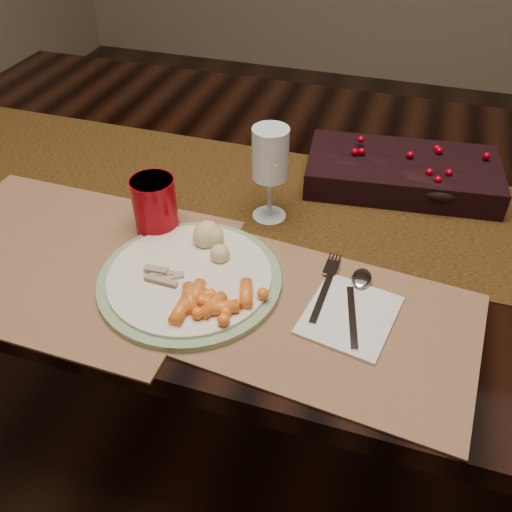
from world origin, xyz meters
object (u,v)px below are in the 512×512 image
(dinner_plate, at_px, (190,278))
(turkey_shreds, at_px, (160,274))
(napkin, at_px, (350,315))
(red_cup, at_px, (155,206))
(mashed_potatoes, at_px, (208,239))
(wine_glass, at_px, (270,175))
(baby_carrots, at_px, (218,298))
(dining_table, at_px, (277,317))
(centerpiece, at_px, (403,168))
(placemat_main, at_px, (336,324))

(dinner_plate, bearing_deg, turkey_shreds, -156.21)
(napkin, distance_m, red_cup, 0.37)
(dinner_plate, distance_m, mashed_potatoes, 0.07)
(red_cup, xyz_separation_m, wine_glass, (0.17, 0.10, 0.03))
(dinner_plate, bearing_deg, napkin, 0.60)
(baby_carrots, xyz_separation_m, red_cup, (-0.17, 0.15, 0.03))
(baby_carrots, bearing_deg, mashed_potatoes, 117.78)
(dining_table, height_order, mashed_potatoes, mashed_potatoes)
(baby_carrots, relative_size, turkey_shreds, 1.86)
(centerpiece, height_order, wine_glass, wine_glass)
(centerpiece, relative_size, napkin, 2.54)
(dining_table, relative_size, napkin, 12.70)
(centerpiece, height_order, baby_carrots, centerpiece)
(red_cup, bearing_deg, wine_glass, 30.67)
(napkin, bearing_deg, red_cup, 173.75)
(dining_table, bearing_deg, placemat_main, -62.46)
(baby_carrots, distance_m, mashed_potatoes, 0.12)
(baby_carrots, relative_size, mashed_potatoes, 1.37)
(dinner_plate, height_order, turkey_shreds, turkey_shreds)
(turkey_shreds, bearing_deg, baby_carrots, -13.99)
(baby_carrots, relative_size, red_cup, 1.14)
(centerpiece, relative_size, mashed_potatoes, 4.27)
(baby_carrots, distance_m, red_cup, 0.23)
(napkin, xyz_separation_m, red_cup, (-0.36, 0.10, 0.05))
(centerpiece, bearing_deg, dinner_plate, -126.03)
(placemat_main, relative_size, turkey_shreds, 6.38)
(napkin, distance_m, wine_glass, 0.29)
(dining_table, relative_size, mashed_potatoes, 21.32)
(red_cup, relative_size, wine_glass, 0.58)
(napkin, bearing_deg, centerpiece, 95.58)
(mashed_potatoes, distance_m, napkin, 0.25)
(placemat_main, height_order, mashed_potatoes, mashed_potatoes)
(placemat_main, xyz_separation_m, napkin, (0.02, 0.02, 0.00))
(napkin, bearing_deg, turkey_shreds, -165.87)
(dining_table, bearing_deg, baby_carrots, -89.42)
(turkey_shreds, distance_m, red_cup, 0.14)
(mashed_potatoes, bearing_deg, placemat_main, -19.71)
(dining_table, bearing_deg, red_cup, -128.16)
(turkey_shreds, relative_size, napkin, 0.44)
(dining_table, relative_size, dinner_plate, 6.30)
(dining_table, distance_m, red_cup, 0.51)
(napkin, bearing_deg, dinner_plate, -169.28)
(dinner_plate, relative_size, wine_glass, 1.64)
(centerpiece, distance_m, napkin, 0.39)
(baby_carrots, bearing_deg, centerpiece, 63.18)
(mashed_potatoes, height_order, turkey_shreds, mashed_potatoes)
(placemat_main, relative_size, red_cup, 3.90)
(dinner_plate, bearing_deg, wine_glass, 72.39)
(turkey_shreds, bearing_deg, dinner_plate, 23.79)
(dinner_plate, height_order, wine_glass, wine_glass)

